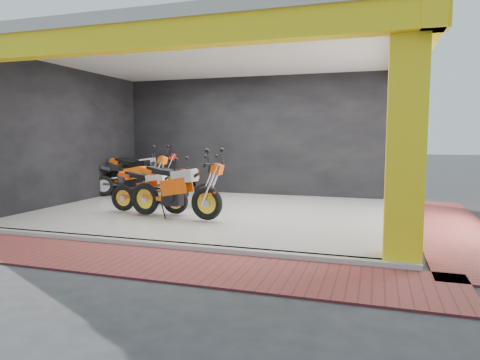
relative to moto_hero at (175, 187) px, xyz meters
name	(u,v)px	position (x,y,z in m)	size (l,w,h in m)	color
ground	(181,234)	(0.70, -1.20, -0.70)	(80.00, 80.00, 0.00)	#2D2D30
showroom_floor	(219,213)	(0.70, 0.80, -0.65)	(8.00, 6.00, 0.10)	silver
showroom_ceiling	(218,53)	(0.70, 0.80, 2.90)	(8.40, 6.40, 0.20)	beige
back_wall	(256,137)	(0.70, 3.90, 1.05)	(8.20, 0.20, 3.50)	black
left_wall	(67,138)	(-3.40, 0.80, 1.05)	(0.20, 6.20, 3.50)	black
corner_column	(406,138)	(4.45, -1.95, 1.05)	(0.50, 0.50, 3.50)	yellow
header_beam_front	(150,37)	(0.70, -2.20, 2.60)	(8.40, 0.30, 0.40)	yellow
header_beam_right	(414,57)	(4.70, 0.80, 2.60)	(0.30, 6.40, 0.40)	yellow
floor_kerb	(153,244)	(0.70, -2.22, -0.65)	(8.00, 0.20, 0.10)	silver
paver_front	(126,260)	(0.70, -3.00, -0.68)	(9.00, 1.40, 0.03)	maroon
paver_right	(451,228)	(5.50, 0.80, -0.68)	(1.40, 7.00, 0.03)	maroon
moto_hero	(175,187)	(0.00, 0.00, 0.00)	(1.96, 0.72, 1.20)	red
moto_row_a	(207,187)	(0.91, -0.45, 0.10)	(2.27, 0.84, 1.39)	#E74C09
moto_row_b	(156,173)	(-1.60, 2.06, 0.10)	(2.28, 0.85, 1.39)	#FE640A
moto_row_c	(205,183)	(0.28, 1.02, 0.00)	(1.97, 0.73, 1.20)	black
moto_row_d	(148,176)	(-2.10, 2.49, -0.02)	(1.88, 0.70, 1.15)	black
moto_row_e	(165,168)	(-2.10, 3.55, 0.10)	(2.30, 0.85, 1.40)	#B61318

